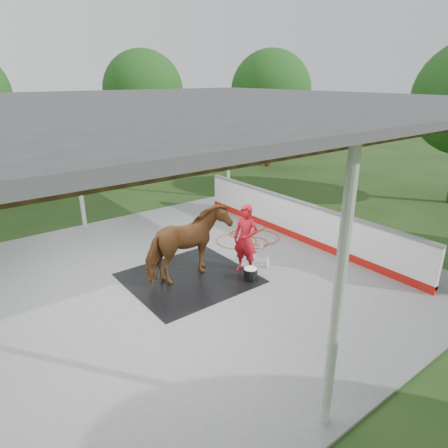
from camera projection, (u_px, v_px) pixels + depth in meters
ground at (159, 288)px, 9.03m from camera, size 100.00×100.00×0.00m
concrete_slab at (159, 287)px, 9.02m from camera, size 12.00×10.00×0.05m
pavilion_structure at (147, 107)px, 7.65m from camera, size 12.60×10.60×4.05m
dasher_board at (299, 221)px, 11.46m from camera, size 0.16×8.00×1.15m
tree_belt at (140, 112)px, 8.55m from camera, size 28.00×28.00×5.80m
rubber_mat at (189, 278)px, 9.37m from camera, size 2.75×2.57×0.02m
horse at (188, 244)px, 9.07m from camera, size 2.06×1.05×1.69m
handler at (246, 239)px, 9.46m from camera, size 0.61×0.72×1.67m
wash_bucket at (250, 274)px, 9.24m from camera, size 0.33×0.33×0.30m
soap_bottle_a at (267, 262)px, 9.85m from camera, size 0.14×0.14×0.31m
soap_bottle_b at (262, 246)px, 10.92m from camera, size 0.10×0.10×0.18m
hose_coil at (248, 239)px, 11.59m from camera, size 2.04×1.46×0.02m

